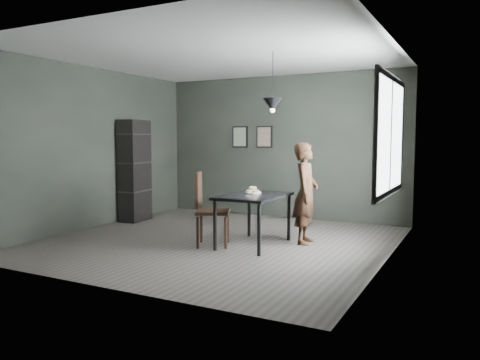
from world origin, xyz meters
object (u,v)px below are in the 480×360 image
at_px(white_plate, 253,193).
at_px(pendant_lamp, 273,105).
at_px(wood_chair, 206,204).
at_px(shelf_unit, 135,171).
at_px(cafe_table, 254,200).
at_px(woman, 306,193).

distance_m(white_plate, pendant_lamp, 1.34).
bearing_deg(white_plate, wood_chair, -137.72).
bearing_deg(shelf_unit, white_plate, -20.78).
xyz_separation_m(wood_chair, pendant_lamp, (0.85, 0.43, 1.44)).
distance_m(cafe_table, pendant_lamp, 1.41).
height_order(cafe_table, pendant_lamp, pendant_lamp).
xyz_separation_m(white_plate, pendant_lamp, (0.33, -0.04, 1.29)).
height_order(cafe_table, shelf_unit, shelf_unit).
relative_size(wood_chair, pendant_lamp, 1.25).
relative_size(cafe_table, white_plate, 5.22).
distance_m(woman, pendant_lamp, 1.40).
bearing_deg(woman, white_plate, 107.55).
bearing_deg(woman, wood_chair, 115.35).
relative_size(cafe_table, wood_chair, 1.11).
bearing_deg(cafe_table, white_plate, 120.23).
bearing_deg(pendant_lamp, woman, 45.63).
relative_size(white_plate, woman, 0.15).
relative_size(shelf_unit, pendant_lamp, 2.21).
xyz_separation_m(cafe_table, white_plate, (-0.08, 0.14, 0.08)).
height_order(woman, pendant_lamp, pendant_lamp).
distance_m(white_plate, wood_chair, 0.72).
height_order(white_plate, shelf_unit, shelf_unit).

